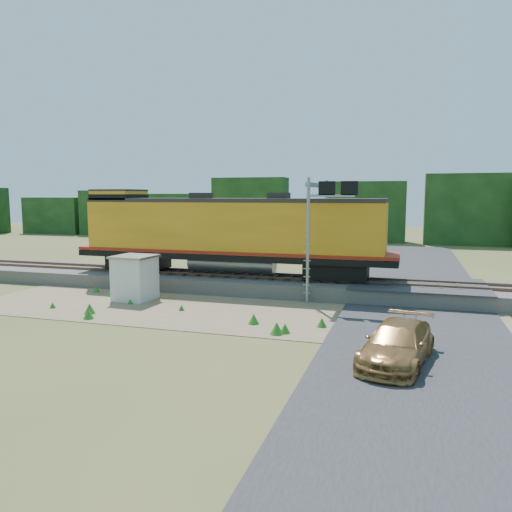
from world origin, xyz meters
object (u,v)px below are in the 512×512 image
(locomotive, at_px, (227,232))
(shed, at_px, (135,278))
(signal_gantry, at_px, (322,208))
(car, at_px, (397,344))

(locomotive, height_order, shed, locomotive)
(signal_gantry, relative_size, car, 1.38)
(shed, bearing_deg, car, -21.60)
(locomotive, distance_m, signal_gantry, 5.96)
(locomotive, distance_m, shed, 6.19)
(locomotive, bearing_deg, signal_gantry, -6.40)
(shed, height_order, car, shed)
(signal_gantry, bearing_deg, locomotive, 173.60)
(signal_gantry, xyz_separation_m, car, (4.33, -10.34, -4.20))
(signal_gantry, distance_m, car, 11.97)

